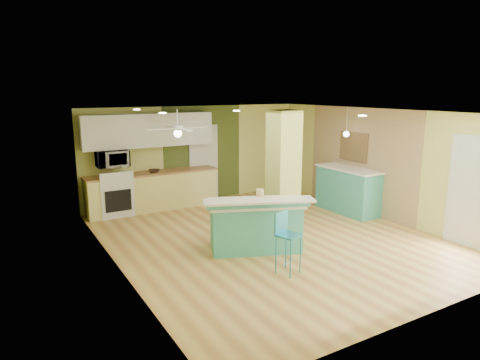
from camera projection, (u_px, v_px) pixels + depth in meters
name	position (u px, v px, depth m)	size (l,w,h in m)	color
floor	(270.00, 238.00, 8.55)	(6.00, 7.00, 0.01)	#A6733A
ceiling	(272.00, 112.00, 8.03)	(6.00, 7.00, 0.01)	white
wall_back	(196.00, 154.00, 11.25)	(6.00, 0.01, 2.50)	#CECF6F
wall_front	(430.00, 226.00, 5.33)	(6.00, 0.01, 2.50)	#CECF6F
wall_left	(116.00, 196.00, 6.81)	(0.01, 7.00, 2.50)	#CECF6F
wall_right	(380.00, 164.00, 9.78)	(0.01, 7.00, 2.50)	#CECF6F
wood_panel	(360.00, 160.00, 10.28)	(0.02, 3.40, 2.50)	#937654
olive_accent	(203.00, 153.00, 11.34)	(2.20, 0.02, 2.50)	#455221
interior_door	(204.00, 163.00, 11.36)	(0.82, 0.05, 2.00)	silver
french_door	(475.00, 193.00, 7.86)	(0.04, 1.08, 2.10)	silver
column	(283.00, 170.00, 9.04)	(0.55, 0.55, 2.50)	#CED462
kitchen_run	(153.00, 191.00, 10.51)	(3.25, 0.63, 0.94)	#E2D576
stove	(115.00, 196.00, 10.04)	(0.76, 0.66, 1.08)	silver
upper_cabinets	(149.00, 130.00, 10.31)	(3.20, 0.34, 0.80)	silver
microwave	(112.00, 159.00, 9.86)	(0.70, 0.48, 0.39)	silver
ceiling_fan	(178.00, 129.00, 9.26)	(1.41, 1.41, 0.61)	white
pendant_lamp	(346.00, 134.00, 10.10)	(0.14, 0.14, 0.69)	white
wall_decor	(354.00, 147.00, 10.37)	(0.03, 0.90, 0.70)	brown
peninsula	(255.00, 224.00, 7.89)	(2.08, 1.64, 1.04)	teal
bar_stool	(285.00, 233.00, 6.83)	(0.42, 0.42, 1.01)	teal
side_counter	(348.00, 190.00, 10.31)	(0.71, 1.68, 1.08)	teal
fruit_bowl	(154.00, 171.00, 10.41)	(0.27, 0.27, 0.07)	#341E15
canister	(260.00, 194.00, 8.09)	(0.15, 0.15, 0.17)	gold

